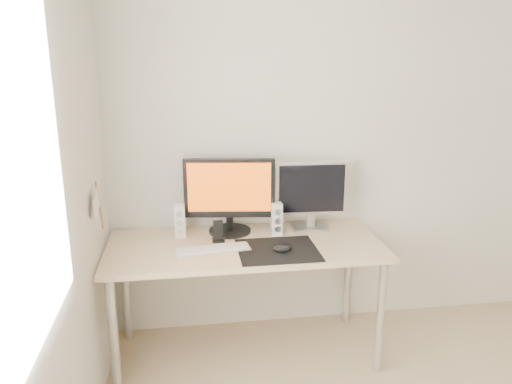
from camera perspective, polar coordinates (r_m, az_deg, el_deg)
wall_back at (r=3.37m, az=13.85°, el=5.71°), size 3.50×0.00×3.50m
wall_left at (r=1.52m, az=-26.60°, el=-7.61°), size 0.00×3.50×3.50m
mousepad at (r=2.83m, az=2.50°, el=-6.65°), size 0.45×0.40×0.00m
mouse at (r=2.80m, az=3.02°, el=-6.47°), size 0.10×0.06×0.04m
desk at (r=2.96m, az=-1.23°, el=-7.29°), size 1.60×0.70×0.73m
main_monitor at (r=3.03m, az=-3.06°, el=-0.13°), size 0.55×0.29×0.47m
second_monitor at (r=3.12m, az=6.32°, el=0.03°), size 0.45×0.17×0.43m
speaker_left at (r=3.04m, az=-8.69°, el=-3.30°), size 0.06×0.08×0.20m
speaker_right at (r=3.05m, az=2.35°, el=-3.06°), size 0.06×0.08×0.20m
keyboard at (r=2.84m, az=-4.94°, el=-6.54°), size 0.43×0.17×0.02m
phone_dock at (r=2.96m, az=-4.33°, el=-4.92°), size 0.07×0.06×0.13m
pennant at (r=2.71m, az=-17.67°, el=-1.35°), size 0.01×0.23×0.29m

